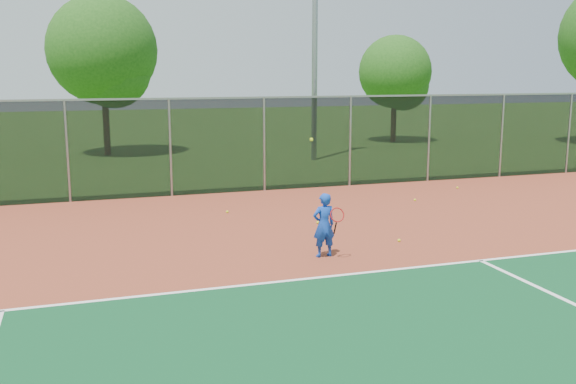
# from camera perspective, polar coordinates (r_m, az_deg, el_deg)

# --- Properties ---
(ground) EXTENTS (120.00, 120.00, 0.00)m
(ground) POSITION_cam_1_polar(r_m,az_deg,el_deg) (10.31, 17.05, -11.58)
(ground) COLOR #30621C
(ground) RESTS_ON ground
(court_apron) EXTENTS (30.00, 20.00, 0.02)m
(court_apron) POSITION_cam_1_polar(r_m,az_deg,el_deg) (11.89, 11.48, -8.27)
(court_apron) COLOR brown
(court_apron) RESTS_ON ground
(fence_back) EXTENTS (30.00, 0.06, 3.03)m
(fence_back) POSITION_cam_1_polar(r_m,az_deg,el_deg) (20.66, -2.13, 4.37)
(fence_back) COLOR black
(fence_back) RESTS_ON court_apron
(tennis_player) EXTENTS (0.59, 0.59, 2.49)m
(tennis_player) POSITION_cam_1_polar(r_m,az_deg,el_deg) (13.30, 3.22, -2.94)
(tennis_player) COLOR #123EB0
(tennis_player) RESTS_ON court_apron
(practice_ball_0) EXTENTS (0.07, 0.07, 0.07)m
(practice_ball_0) POSITION_cam_1_polar(r_m,az_deg,el_deg) (19.50, 11.22, -0.70)
(practice_ball_0) COLOR #D5EF1B
(practice_ball_0) RESTS_ON court_apron
(practice_ball_1) EXTENTS (0.07, 0.07, 0.07)m
(practice_ball_1) POSITION_cam_1_polar(r_m,az_deg,el_deg) (16.31, 2.66, -2.71)
(practice_ball_1) COLOR #D5EF1B
(practice_ball_1) RESTS_ON court_apron
(practice_ball_2) EXTENTS (0.07, 0.07, 0.07)m
(practice_ball_2) POSITION_cam_1_polar(r_m,az_deg,el_deg) (17.59, -5.42, -1.76)
(practice_ball_2) COLOR #D5EF1B
(practice_ball_2) RESTS_ON court_apron
(practice_ball_3) EXTENTS (0.07, 0.07, 0.07)m
(practice_ball_3) POSITION_cam_1_polar(r_m,az_deg,el_deg) (14.80, 9.84, -4.26)
(practice_ball_3) COLOR #D5EF1B
(practice_ball_3) RESTS_ON court_apron
(practice_ball_4) EXTENTS (0.07, 0.07, 0.07)m
(practice_ball_4) POSITION_cam_1_polar(r_m,az_deg,el_deg) (21.88, 14.82, 0.38)
(practice_ball_4) COLOR #D5EF1B
(practice_ball_4) RESTS_ON court_apron
(tree_back_left) EXTENTS (4.96, 4.96, 7.28)m
(tree_back_left) POSITION_cam_1_polar(r_m,az_deg,el_deg) (30.84, -15.96, 11.63)
(tree_back_left) COLOR #362613
(tree_back_left) RESTS_ON ground
(tree_back_mid) EXTENTS (3.94, 3.94, 5.79)m
(tree_back_mid) POSITION_cam_1_polar(r_m,az_deg,el_deg) (35.87, 9.68, 10.20)
(tree_back_mid) COLOR #362613
(tree_back_mid) RESTS_ON ground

